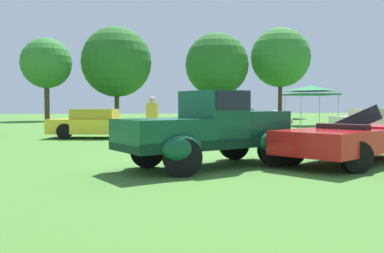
{
  "coord_description": "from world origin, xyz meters",
  "views": [
    {
      "loc": [
        -2.22,
        -9.6,
        1.38
      ],
      "look_at": [
        -0.4,
        0.53,
        0.86
      ],
      "focal_mm": 39.25,
      "sensor_mm": 36.0,
      "label": 1
    }
  ],
  "objects_px": {
    "show_car_cream": "(375,120)",
    "canopy_tent_left_field": "(311,90)",
    "show_car_skyblue": "(232,122)",
    "neighbor_convertible": "(353,139)",
    "feature_pickup_truck": "(211,129)",
    "spectator_between_cars": "(152,118)",
    "show_car_yellow": "(98,124)"
  },
  "relations": [
    {
      "from": "canopy_tent_left_field",
      "to": "show_car_skyblue",
      "type": "bearing_deg",
      "value": -134.56
    },
    {
      "from": "show_car_skyblue",
      "to": "canopy_tent_left_field",
      "type": "bearing_deg",
      "value": 45.44
    },
    {
      "from": "spectator_between_cars",
      "to": "show_car_cream",
      "type": "bearing_deg",
      "value": 21.7
    },
    {
      "from": "show_car_skyblue",
      "to": "show_car_cream",
      "type": "height_order",
      "value": "same"
    },
    {
      "from": "feature_pickup_truck",
      "to": "canopy_tent_left_field",
      "type": "distance_m",
      "value": 20.57
    },
    {
      "from": "feature_pickup_truck",
      "to": "spectator_between_cars",
      "type": "bearing_deg",
      "value": 97.5
    },
    {
      "from": "show_car_yellow",
      "to": "neighbor_convertible",
      "type": "bearing_deg",
      "value": -54.23
    },
    {
      "from": "neighbor_convertible",
      "to": "show_car_skyblue",
      "type": "xyz_separation_m",
      "value": [
        -0.37,
        9.49,
        0.02
      ]
    },
    {
      "from": "spectator_between_cars",
      "to": "canopy_tent_left_field",
      "type": "relative_size",
      "value": 0.58
    },
    {
      "from": "show_car_yellow",
      "to": "show_car_cream",
      "type": "height_order",
      "value": "same"
    },
    {
      "from": "neighbor_convertible",
      "to": "canopy_tent_left_field",
      "type": "xyz_separation_m",
      "value": [
        7.32,
        17.29,
        1.84
      ]
    },
    {
      "from": "canopy_tent_left_field",
      "to": "spectator_between_cars",
      "type": "bearing_deg",
      "value": -135.79
    },
    {
      "from": "feature_pickup_truck",
      "to": "show_car_cream",
      "type": "distance_m",
      "value": 15.73
    },
    {
      "from": "neighbor_convertible",
      "to": "spectator_between_cars",
      "type": "distance_m",
      "value": 7.37
    },
    {
      "from": "show_car_cream",
      "to": "neighbor_convertible",
      "type": "bearing_deg",
      "value": -125.9
    },
    {
      "from": "show_car_cream",
      "to": "canopy_tent_left_field",
      "type": "height_order",
      "value": "canopy_tent_left_field"
    },
    {
      "from": "feature_pickup_truck",
      "to": "show_car_yellow",
      "type": "bearing_deg",
      "value": 107.57
    },
    {
      "from": "show_car_skyblue",
      "to": "neighbor_convertible",
      "type": "bearing_deg",
      "value": -87.78
    },
    {
      "from": "show_car_skyblue",
      "to": "show_car_cream",
      "type": "bearing_deg",
      "value": 8.99
    },
    {
      "from": "neighbor_convertible",
      "to": "show_car_skyblue",
      "type": "height_order",
      "value": "neighbor_convertible"
    },
    {
      "from": "show_car_cream",
      "to": "canopy_tent_left_field",
      "type": "relative_size",
      "value": 1.55
    },
    {
      "from": "show_car_skyblue",
      "to": "spectator_between_cars",
      "type": "bearing_deg",
      "value": -138.31
    },
    {
      "from": "show_car_yellow",
      "to": "show_car_skyblue",
      "type": "xyz_separation_m",
      "value": [
        6.02,
        0.63,
        0.0
      ]
    },
    {
      "from": "show_car_skyblue",
      "to": "canopy_tent_left_field",
      "type": "relative_size",
      "value": 1.49
    },
    {
      "from": "show_car_skyblue",
      "to": "show_car_yellow",
      "type": "bearing_deg",
      "value": -174.05
    },
    {
      "from": "feature_pickup_truck",
      "to": "show_car_cream",
      "type": "xyz_separation_m",
      "value": [
        11.35,
        10.89,
        -0.26
      ]
    },
    {
      "from": "feature_pickup_truck",
      "to": "spectator_between_cars",
      "type": "relative_size",
      "value": 2.59
    },
    {
      "from": "canopy_tent_left_field",
      "to": "show_car_cream",
      "type": "bearing_deg",
      "value": -85.78
    },
    {
      "from": "show_car_yellow",
      "to": "show_car_cream",
      "type": "xyz_separation_m",
      "value": [
        14.19,
        1.92,
        0.0
      ]
    },
    {
      "from": "show_car_skyblue",
      "to": "canopy_tent_left_field",
      "type": "xyz_separation_m",
      "value": [
        7.69,
        7.81,
        1.82
      ]
    },
    {
      "from": "feature_pickup_truck",
      "to": "canopy_tent_left_field",
      "type": "height_order",
      "value": "canopy_tent_left_field"
    },
    {
      "from": "feature_pickup_truck",
      "to": "canopy_tent_left_field",
      "type": "bearing_deg",
      "value": 58.02
    }
  ]
}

